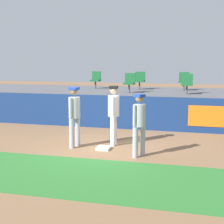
{
  "coord_description": "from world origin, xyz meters",
  "views": [
    {
      "loc": [
        3.0,
        -9.83,
        2.68
      ],
      "look_at": [
        0.14,
        0.94,
        1.0
      ],
      "focal_mm": 55.4,
      "sensor_mm": 36.0,
      "label": 1
    }
  ],
  "objects_px": {
    "first_base": "(104,148)",
    "seat_front_right": "(187,83)",
    "player_fielder_home": "(114,111)",
    "seat_back_left": "(96,79)",
    "seat_back_right": "(184,80)",
    "seat_back_center": "(140,79)",
    "seat_front_center": "(129,82)",
    "player_runner_visitor": "(139,121)",
    "player_coach_visitor": "(74,113)"
  },
  "relations": [
    {
      "from": "player_coach_visitor",
      "to": "player_runner_visitor",
      "type": "bearing_deg",
      "value": 87.64
    },
    {
      "from": "first_base",
      "to": "seat_front_right",
      "type": "bearing_deg",
      "value": 65.22
    },
    {
      "from": "player_fielder_home",
      "to": "seat_front_center",
      "type": "height_order",
      "value": "seat_front_center"
    },
    {
      "from": "player_fielder_home",
      "to": "player_coach_visitor",
      "type": "height_order",
      "value": "player_fielder_home"
    },
    {
      "from": "player_runner_visitor",
      "to": "seat_back_left",
      "type": "xyz_separation_m",
      "value": [
        -3.48,
        7.04,
        0.74
      ]
    },
    {
      "from": "seat_front_center",
      "to": "seat_back_center",
      "type": "xyz_separation_m",
      "value": [
        0.12,
        1.8,
        0.0
      ]
    },
    {
      "from": "first_base",
      "to": "seat_front_center",
      "type": "xyz_separation_m",
      "value": [
        -0.22,
        4.75,
        1.72
      ]
    },
    {
      "from": "player_coach_visitor",
      "to": "seat_front_right",
      "type": "distance_m",
      "value": 5.69
    },
    {
      "from": "player_runner_visitor",
      "to": "seat_front_center",
      "type": "relative_size",
      "value": 2.09
    },
    {
      "from": "player_fielder_home",
      "to": "seat_back_right",
      "type": "distance_m",
      "value": 6.19
    },
    {
      "from": "player_runner_visitor",
      "to": "seat_back_right",
      "type": "xyz_separation_m",
      "value": [
        0.8,
        7.04,
        0.74
      ]
    },
    {
      "from": "first_base",
      "to": "player_fielder_home",
      "type": "relative_size",
      "value": 0.21
    },
    {
      "from": "seat_back_left",
      "to": "seat_back_center",
      "type": "xyz_separation_m",
      "value": [
        2.2,
        0.0,
        0.0
      ]
    },
    {
      "from": "seat_back_right",
      "to": "seat_back_left",
      "type": "relative_size",
      "value": 1.0
    },
    {
      "from": "player_coach_visitor",
      "to": "seat_back_center",
      "type": "xyz_separation_m",
      "value": [
        0.84,
        6.5,
        0.68
      ]
    },
    {
      "from": "player_runner_visitor",
      "to": "seat_back_right",
      "type": "relative_size",
      "value": 2.09
    },
    {
      "from": "seat_back_center",
      "to": "first_base",
      "type": "bearing_deg",
      "value": -89.1
    },
    {
      "from": "player_coach_visitor",
      "to": "seat_back_left",
      "type": "distance_m",
      "value": 6.67
    },
    {
      "from": "seat_front_right",
      "to": "seat_back_right",
      "type": "height_order",
      "value": "same"
    },
    {
      "from": "seat_back_center",
      "to": "player_coach_visitor",
      "type": "bearing_deg",
      "value": -97.39
    },
    {
      "from": "seat_front_center",
      "to": "seat_back_right",
      "type": "height_order",
      "value": "same"
    },
    {
      "from": "seat_front_right",
      "to": "seat_back_center",
      "type": "height_order",
      "value": "same"
    },
    {
      "from": "player_coach_visitor",
      "to": "seat_back_right",
      "type": "height_order",
      "value": "seat_back_right"
    },
    {
      "from": "first_base",
      "to": "seat_front_right",
      "type": "height_order",
      "value": "seat_front_right"
    },
    {
      "from": "player_fielder_home",
      "to": "seat_back_center",
      "type": "distance_m",
      "value": 5.92
    },
    {
      "from": "seat_back_left",
      "to": "seat_back_center",
      "type": "distance_m",
      "value": 2.2
    },
    {
      "from": "player_fielder_home",
      "to": "seat_back_left",
      "type": "relative_size",
      "value": 2.24
    },
    {
      "from": "seat_back_left",
      "to": "first_base",
      "type": "bearing_deg",
      "value": -70.63
    },
    {
      "from": "seat_front_right",
      "to": "seat_back_left",
      "type": "height_order",
      "value": "same"
    },
    {
      "from": "seat_front_center",
      "to": "player_fielder_home",
      "type": "bearing_deg",
      "value": -84.83
    },
    {
      "from": "player_coach_visitor",
      "to": "seat_back_left",
      "type": "relative_size",
      "value": 2.22
    },
    {
      "from": "seat_back_center",
      "to": "player_fielder_home",
      "type": "bearing_deg",
      "value": -87.56
    },
    {
      "from": "seat_back_right",
      "to": "seat_back_center",
      "type": "bearing_deg",
      "value": 180.0
    },
    {
      "from": "seat_back_right",
      "to": "seat_back_center",
      "type": "xyz_separation_m",
      "value": [
        -2.07,
        0.0,
        0.0
      ]
    },
    {
      "from": "player_coach_visitor",
      "to": "seat_front_right",
      "type": "height_order",
      "value": "seat_front_right"
    },
    {
      "from": "player_fielder_home",
      "to": "seat_front_right",
      "type": "xyz_separation_m",
      "value": [
        2.05,
        4.08,
        0.67
      ]
    },
    {
      "from": "first_base",
      "to": "player_coach_visitor",
      "type": "xyz_separation_m",
      "value": [
        -0.95,
        0.06,
        1.04
      ]
    },
    {
      "from": "first_base",
      "to": "player_runner_visitor",
      "type": "distance_m",
      "value": 1.6
    },
    {
      "from": "player_fielder_home",
      "to": "seat_back_left",
      "type": "height_order",
      "value": "seat_back_left"
    },
    {
      "from": "player_fielder_home",
      "to": "seat_back_right",
      "type": "xyz_separation_m",
      "value": [
        1.82,
        5.88,
        0.67
      ]
    },
    {
      "from": "player_fielder_home",
      "to": "seat_back_left",
      "type": "xyz_separation_m",
      "value": [
        -2.45,
        5.88,
        0.67
      ]
    },
    {
      "from": "player_fielder_home",
      "to": "seat_front_right",
      "type": "bearing_deg",
      "value": 147.05
    },
    {
      "from": "player_coach_visitor",
      "to": "seat_back_center",
      "type": "distance_m",
      "value": 6.58
    },
    {
      "from": "seat_back_center",
      "to": "seat_back_right",
      "type": "bearing_deg",
      "value": -0.0
    },
    {
      "from": "player_runner_visitor",
      "to": "player_coach_visitor",
      "type": "relative_size",
      "value": 0.94
    },
    {
      "from": "first_base",
      "to": "seat_back_center",
      "type": "distance_m",
      "value": 6.78
    },
    {
      "from": "player_coach_visitor",
      "to": "first_base",
      "type": "bearing_deg",
      "value": 98.55
    },
    {
      "from": "player_runner_visitor",
      "to": "seat_front_right",
      "type": "height_order",
      "value": "seat_front_right"
    },
    {
      "from": "player_fielder_home",
      "to": "seat_front_right",
      "type": "height_order",
      "value": "seat_front_right"
    },
    {
      "from": "first_base",
      "to": "player_coach_visitor",
      "type": "bearing_deg",
      "value": 176.49
    }
  ]
}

